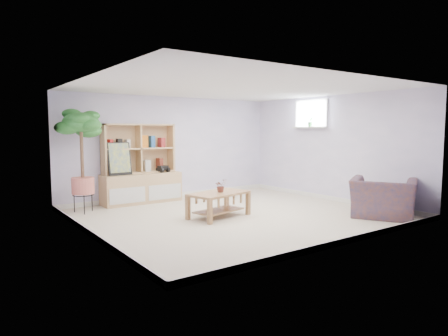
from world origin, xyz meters
TOP-DOWN VIEW (x-y plane):
  - floor at (0.00, 0.00)m, footprint 5.50×5.00m
  - ceiling at (0.00, 0.00)m, footprint 5.50×5.00m
  - walls at (0.00, 0.00)m, footprint 5.51×5.01m
  - baseboard at (0.00, 0.00)m, footprint 5.50×5.00m
  - window at (2.73, 0.60)m, footprint 0.10×0.98m
  - window_sill at (2.67, 0.60)m, footprint 0.14×1.00m
  - storage_unit at (-0.92, 2.24)m, footprint 1.75×0.59m
  - poster at (-1.44, 2.18)m, footprint 0.51×0.14m
  - toy_truck at (-0.42, 2.18)m, footprint 0.36×0.28m
  - coffee_table at (-0.37, 0.02)m, footprint 1.25×0.86m
  - table_plant at (-0.32, 0.03)m, footprint 0.24×0.21m
  - floor_tree at (-2.30, 1.89)m, footprint 0.94×0.94m
  - armchair at (2.10, -1.77)m, footprint 1.40×1.45m
  - sill_plant at (2.67, 0.58)m, footprint 0.16×0.15m

SIDE VIEW (x-z plane):
  - floor at x=0.00m, z-range -0.01..0.01m
  - baseboard at x=0.00m, z-range 0.00..0.10m
  - coffee_table at x=-0.37m, z-range 0.00..0.47m
  - armchair at x=2.10m, z-range 0.00..0.83m
  - table_plant at x=-0.32m, z-range 0.47..0.71m
  - toy_truck at x=-0.42m, z-range 0.66..0.83m
  - storage_unit at x=-0.92m, z-range 0.00..1.75m
  - poster at x=-1.44m, z-range 0.66..1.36m
  - floor_tree at x=-2.30m, z-range 0.00..2.04m
  - walls at x=0.00m, z-range 0.00..2.40m
  - window_sill at x=2.67m, z-range 1.66..1.70m
  - sill_plant at x=2.67m, z-range 1.70..1.94m
  - window at x=2.73m, z-range 1.66..2.34m
  - ceiling at x=0.00m, z-range 2.40..2.40m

